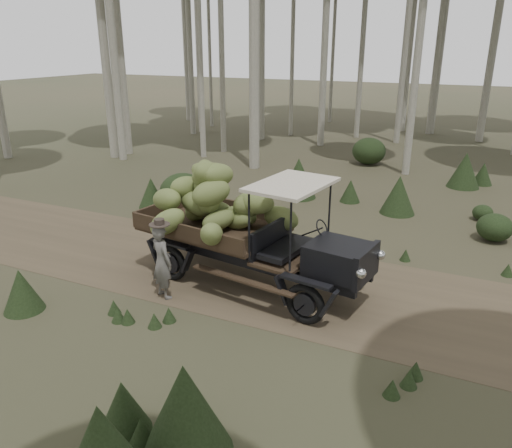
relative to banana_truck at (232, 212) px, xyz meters
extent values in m
plane|color=#473D2B|center=(1.97, 0.26, -1.59)|extent=(120.00, 120.00, 0.00)
cube|color=brown|center=(1.97, 0.26, -1.58)|extent=(70.00, 4.00, 0.01)
cube|color=black|center=(2.50, -0.36, -0.50)|extent=(1.23, 1.19, 0.60)
cube|color=black|center=(3.09, -0.46, -0.50)|extent=(0.27, 1.09, 0.68)
cube|color=black|center=(0.99, -0.13, -0.39)|extent=(0.32, 1.52, 0.60)
cube|color=#38281C|center=(-0.52, 0.10, -0.50)|extent=(3.31, 2.40, 0.09)
cube|color=#38281C|center=(-0.37, 1.07, -0.30)|extent=(3.03, 0.53, 0.35)
cube|color=#38281C|center=(-0.67, -0.87, -0.30)|extent=(3.03, 0.53, 0.35)
cube|color=#38281C|center=(-2.03, 0.33, -0.30)|extent=(0.36, 1.95, 0.35)
cube|color=beige|center=(1.45, -0.20, 0.83)|extent=(1.52, 2.02, 0.07)
cube|color=black|center=(0.67, 0.34, -0.91)|extent=(4.97, 0.87, 0.20)
cube|color=black|center=(0.55, -0.48, -0.91)|extent=(4.97, 0.87, 0.20)
torus|color=black|center=(2.41, 0.53, -1.17)|extent=(0.84, 0.27, 0.83)
torus|color=black|center=(2.15, -1.19, -1.17)|extent=(0.84, 0.27, 0.83)
torus|color=black|center=(-0.93, 1.04, -1.17)|extent=(0.84, 0.27, 0.83)
torus|color=black|center=(-1.19, -0.68, -1.17)|extent=(0.84, 0.27, 0.83)
sphere|color=beige|center=(3.25, 0.02, -0.44)|extent=(0.20, 0.20, 0.20)
sphere|color=beige|center=(3.10, -0.95, -0.44)|extent=(0.20, 0.20, 0.20)
ellipsoid|color=olive|center=(-0.23, -0.20, -0.17)|extent=(0.80, 0.92, 0.52)
ellipsoid|color=olive|center=(0.44, 0.27, 0.18)|extent=(0.93, 0.54, 0.55)
ellipsoid|color=olive|center=(-0.38, -0.23, 0.44)|extent=(1.07, 1.09, 0.75)
ellipsoid|color=olive|center=(-0.57, 0.01, 0.78)|extent=(0.94, 0.93, 0.68)
ellipsoid|color=olive|center=(-1.06, 0.28, -0.19)|extent=(0.57, 0.82, 0.59)
ellipsoid|color=olive|center=(0.30, 0.37, 0.12)|extent=(1.00, 1.04, 0.59)
ellipsoid|color=olive|center=(-0.61, 0.31, 0.51)|extent=(1.08, 0.97, 0.68)
ellipsoid|color=olive|center=(-0.74, 0.18, 0.71)|extent=(0.98, 0.63, 0.64)
ellipsoid|color=olive|center=(0.01, 0.32, -0.21)|extent=(1.00, 0.92, 0.62)
ellipsoid|color=olive|center=(-0.85, -0.06, 0.09)|extent=(0.97, 0.62, 0.78)
ellipsoid|color=olive|center=(-0.60, 0.09, 0.43)|extent=(0.89, 0.56, 0.51)
ellipsoid|color=olive|center=(-0.62, 0.00, 0.78)|extent=(0.76, 1.03, 0.78)
ellipsoid|color=olive|center=(0.92, 0.58, -0.20)|extent=(0.98, 0.70, 0.57)
ellipsoid|color=olive|center=(-0.79, 0.31, 0.10)|extent=(0.64, 1.07, 0.65)
ellipsoid|color=olive|center=(-0.81, 0.34, 0.42)|extent=(0.98, 0.98, 0.67)
ellipsoid|color=olive|center=(-0.69, 0.09, 0.77)|extent=(0.88, 1.03, 0.70)
ellipsoid|color=olive|center=(0.04, 0.21, -0.26)|extent=(0.90, 0.59, 0.61)
ellipsoid|color=olive|center=(-0.53, -0.10, 0.16)|extent=(0.92, 0.80, 0.66)
ellipsoid|color=olive|center=(-1.15, 0.01, 0.41)|extent=(0.82, 0.94, 0.57)
ellipsoid|color=olive|center=(-0.35, 0.06, 0.77)|extent=(0.72, 0.96, 0.59)
ellipsoid|color=olive|center=(-0.71, 0.59, -0.26)|extent=(0.95, 0.81, 0.60)
ellipsoid|color=olive|center=(-1.41, -0.40, 0.20)|extent=(1.03, 0.78, 0.66)
ellipsoid|color=olive|center=(-0.56, 0.24, 0.43)|extent=(0.57, 1.02, 0.70)
ellipsoid|color=olive|center=(-0.52, 0.04, 0.74)|extent=(1.03, 0.95, 0.63)
ellipsoid|color=olive|center=(-1.11, -0.86, -0.13)|extent=(1.06, 0.90, 0.82)
ellipsoid|color=olive|center=(0.08, -1.04, -0.15)|extent=(0.80, 1.00, 0.76)
imported|color=#5F5B56|center=(-0.91, -1.41, -0.79)|extent=(0.69, 0.59, 1.60)
cylinder|color=#342B24|center=(-0.91, -1.41, 0.03)|extent=(0.56, 0.56, 0.02)
cylinder|color=#342B24|center=(-0.91, -1.41, 0.08)|extent=(0.28, 0.28, 0.13)
cone|color=#233319|center=(0.92, 6.76, -1.21)|extent=(0.68, 0.68, 0.76)
cone|color=#233319|center=(-4.35, 4.04, -1.37)|extent=(0.39, 0.39, 0.43)
cone|color=#233319|center=(1.25, -5.02, -1.35)|extent=(0.43, 0.43, 0.47)
ellipsoid|color=#233319|center=(5.35, 4.95, -1.21)|extent=(0.93, 0.93, 0.74)
cone|color=#233319|center=(1.83, -4.84, -0.91)|extent=(1.21, 1.21, 1.35)
cone|color=#233319|center=(4.88, 10.98, -1.18)|extent=(0.74, 0.74, 0.82)
cone|color=#233319|center=(-0.84, 6.52, -0.90)|extent=(1.23, 1.23, 1.37)
ellipsoid|color=#233319|center=(5.02, 6.61, -1.35)|extent=(0.59, 0.59, 0.47)
cone|color=#233319|center=(-3.12, -3.07, -1.15)|extent=(0.80, 0.80, 0.88)
ellipsoid|color=#233319|center=(0.24, 12.46, -1.00)|extent=(1.44, 1.44, 1.15)
cone|color=#233319|center=(0.85, -4.87, -1.19)|extent=(0.72, 0.72, 0.80)
cone|color=#233319|center=(2.58, 6.21, -0.99)|extent=(1.08, 1.08, 1.20)
ellipsoid|color=#233319|center=(-3.72, 3.73, -0.99)|extent=(1.45, 1.45, 1.16)
cone|color=#233319|center=(4.25, 10.28, -0.94)|extent=(1.16, 1.16, 1.29)
cone|color=#233319|center=(-4.75, 3.48, -1.10)|extent=(0.88, 0.88, 0.98)
cone|color=#233319|center=(4.25, -2.26, -1.44)|extent=(0.27, 0.27, 0.30)
cone|color=#233319|center=(5.68, 2.73, -1.44)|extent=(0.27, 0.27, 0.30)
cone|color=#233319|center=(3.41, 2.61, -1.44)|extent=(0.27, 0.27, 0.30)
cone|color=#233319|center=(1.56, 2.74, -1.44)|extent=(0.27, 0.27, 0.30)
cone|color=#233319|center=(4.05, -2.60, -1.44)|extent=(0.27, 0.27, 0.30)
cone|color=#233319|center=(-0.07, 2.88, -1.44)|extent=(0.27, 0.27, 0.30)
cone|color=#233319|center=(-2.64, 3.24, -1.44)|extent=(0.27, 0.27, 0.30)
cone|color=#233319|center=(0.00, 2.38, -1.44)|extent=(0.27, 0.27, 0.30)
cone|color=#233319|center=(-1.13, -2.63, -1.44)|extent=(0.27, 0.27, 0.30)
cone|color=#233319|center=(-0.24, -2.21, -1.44)|extent=(0.27, 0.27, 0.30)
cone|color=#233319|center=(-0.93, -2.59, -1.44)|extent=(0.27, 0.27, 0.30)
cone|color=#233319|center=(4.31, -1.99, -1.44)|extent=(0.27, 0.27, 0.30)
cone|color=#233319|center=(-0.59, 2.49, -1.44)|extent=(0.27, 0.27, 0.30)
cone|color=#233319|center=(-1.39, -2.43, -1.44)|extent=(0.27, 0.27, 0.30)
cone|color=#233319|center=(-0.37, -2.50, -1.44)|extent=(0.27, 0.27, 0.30)
camera|label=1|loc=(4.79, -9.11, 3.47)|focal=35.00mm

